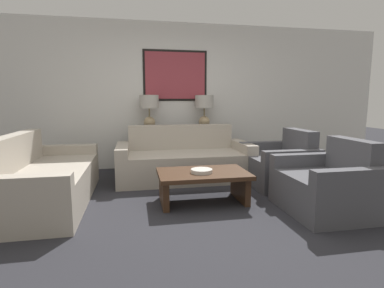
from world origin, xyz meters
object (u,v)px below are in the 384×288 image
at_px(console_table, 178,149).
at_px(couch_by_back_wall, 184,161).
at_px(couch_by_side, 44,180).
at_px(armchair_near_back_wall, 280,166).
at_px(table_lamp_left, 149,107).
at_px(table_lamp_right, 204,107).
at_px(coffee_table, 203,180).
at_px(armchair_near_camera, 327,187).
at_px(decorative_bowl, 202,171).

bearing_deg(console_table, couch_by_back_wall, -90.00).
xyz_separation_m(couch_by_side, armchair_near_back_wall, (3.21, 0.22, 0.00)).
xyz_separation_m(table_lamp_left, couch_by_side, (-1.36, -1.55, -0.84)).
bearing_deg(table_lamp_right, coffee_table, -103.58).
height_order(couch_by_back_wall, armchair_near_back_wall, couch_by_back_wall).
bearing_deg(table_lamp_left, couch_by_back_wall, -55.78).
relative_size(console_table, coffee_table, 1.42).
bearing_deg(couch_by_back_wall, coffee_table, -87.81).
relative_size(console_table, armchair_near_camera, 1.56).
height_order(console_table, table_lamp_left, table_lamp_left).
distance_m(couch_by_side, armchair_near_back_wall, 3.22).
height_order(table_lamp_right, coffee_table, table_lamp_right).
relative_size(table_lamp_right, armchair_near_back_wall, 0.61).
distance_m(couch_by_side, coffee_table, 1.94).
bearing_deg(armchair_near_back_wall, couch_by_back_wall, 156.34).
relative_size(couch_by_back_wall, couch_by_side, 1.00).
bearing_deg(table_lamp_left, couch_by_side, -131.38).
bearing_deg(table_lamp_left, decorative_bowl, -75.14).
xyz_separation_m(armchair_near_back_wall, armchair_near_camera, (0.00, -1.12, 0.00)).
distance_m(couch_by_back_wall, armchair_near_back_wall, 1.47).
relative_size(console_table, couch_by_back_wall, 0.74).
bearing_deg(couch_by_side, armchair_near_back_wall, 3.92).
height_order(console_table, armchair_near_camera, armchair_near_camera).
xyz_separation_m(table_lamp_right, coffee_table, (-0.46, -1.89, -0.84)).
bearing_deg(couch_by_side, table_lamp_left, 48.62).
xyz_separation_m(table_lamp_left, decorative_bowl, (0.51, -1.94, -0.72)).
bearing_deg(couch_by_back_wall, armchair_near_camera, -51.78).
relative_size(table_lamp_left, armchair_near_back_wall, 0.61).
bearing_deg(couch_by_back_wall, decorative_bowl, -89.31).
bearing_deg(decorative_bowl, console_table, 90.43).
bearing_deg(armchair_near_camera, couch_by_back_wall, 128.22).
relative_size(table_lamp_right, armchair_near_camera, 0.61).
distance_m(table_lamp_right, couch_by_side, 2.95).
distance_m(couch_by_back_wall, couch_by_side, 2.03).
bearing_deg(couch_by_side, decorative_bowl, -11.81).
bearing_deg(decorative_bowl, armchair_near_back_wall, 24.65).
height_order(couch_by_back_wall, armchair_near_camera, couch_by_back_wall).
height_order(coffee_table, armchair_near_back_wall, armchair_near_back_wall).
distance_m(coffee_table, armchair_near_camera, 1.42).
bearing_deg(armchair_near_camera, armchair_near_back_wall, 90.00).
height_order(armchair_near_back_wall, armchair_near_camera, same).
distance_m(table_lamp_right, couch_by_back_wall, 1.23).
xyz_separation_m(table_lamp_left, table_lamp_right, (1.00, 0.00, 0.00)).
xyz_separation_m(console_table, table_lamp_right, (0.50, -0.00, 0.76)).
distance_m(decorative_bowl, armchair_near_back_wall, 1.47).
height_order(table_lamp_left, couch_by_side, table_lamp_left).
height_order(table_lamp_right, decorative_bowl, table_lamp_right).
height_order(console_table, couch_by_side, couch_by_side).
bearing_deg(coffee_table, decorative_bowl, -119.90).
xyz_separation_m(couch_by_side, armchair_near_camera, (3.21, -0.90, 0.00)).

